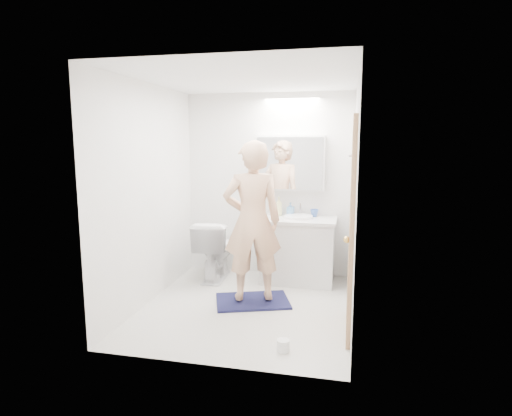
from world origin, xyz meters
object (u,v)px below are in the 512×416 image
(person, at_px, (252,221))
(soap_bottle_a, at_px, (279,206))
(toilet, at_px, (215,249))
(soap_bottle_b, at_px, (290,209))
(vanity_cabinet, at_px, (298,252))
(toilet_paper_roll, at_px, (283,345))
(toothbrush_cup, at_px, (314,213))
(medicine_cabinet, at_px, (290,163))

(person, height_order, soap_bottle_a, person)
(toilet, bearing_deg, soap_bottle_b, -165.33)
(person, bearing_deg, vanity_cabinet, -135.21)
(vanity_cabinet, bearing_deg, toilet_paper_roll, -86.93)
(toilet, distance_m, toilet_paper_roll, 2.12)
(toilet, bearing_deg, soap_bottle_a, -164.25)
(toilet_paper_roll, bearing_deg, vanity_cabinet, 93.07)
(toothbrush_cup, distance_m, toilet_paper_roll, 2.17)
(toothbrush_cup, xyz_separation_m, toilet_paper_roll, (-0.09, -2.01, -0.82))
(vanity_cabinet, bearing_deg, person, -116.14)
(vanity_cabinet, xyz_separation_m, soap_bottle_b, (-0.12, 0.18, 0.52))
(person, distance_m, soap_bottle_b, 1.04)
(soap_bottle_b, relative_size, toothbrush_cup, 1.64)
(toilet, distance_m, soap_bottle_a, 1.00)
(toothbrush_cup, bearing_deg, vanity_cabinet, -139.50)
(vanity_cabinet, xyz_separation_m, person, (-0.40, -0.82, 0.53))
(vanity_cabinet, relative_size, toilet, 1.16)
(soap_bottle_a, relative_size, toothbrush_cup, 2.31)
(soap_bottle_a, bearing_deg, toothbrush_cup, 1.24)
(toilet, height_order, soap_bottle_a, soap_bottle_a)
(medicine_cabinet, bearing_deg, soap_bottle_a, -156.09)
(soap_bottle_a, xyz_separation_m, soap_bottle_b, (0.15, 0.03, -0.04))
(medicine_cabinet, bearing_deg, person, -104.46)
(toilet, bearing_deg, toilet_paper_roll, 121.08)
(vanity_cabinet, relative_size, medicine_cabinet, 1.02)
(vanity_cabinet, distance_m, medicine_cabinet, 1.14)
(toilet, height_order, soap_bottle_b, soap_bottle_b)
(person, distance_m, soap_bottle_a, 0.98)
(vanity_cabinet, distance_m, toilet, 1.07)
(soap_bottle_a, xyz_separation_m, toilet_paper_roll, (0.37, -2.00, -0.89))
(person, relative_size, toilet_paper_roll, 15.85)
(toilet, relative_size, toothbrush_cup, 7.42)
(toilet, relative_size, person, 0.45)
(soap_bottle_a, height_order, toothbrush_cup, soap_bottle_a)
(person, bearing_deg, soap_bottle_a, -116.73)
(soap_bottle_b, distance_m, toothbrush_cup, 0.31)
(soap_bottle_a, xyz_separation_m, toothbrush_cup, (0.46, 0.01, -0.07))
(soap_bottle_a, relative_size, soap_bottle_b, 1.41)
(soap_bottle_b, distance_m, toilet_paper_roll, 2.22)
(toilet, distance_m, toothbrush_cup, 1.37)
(medicine_cabinet, relative_size, soap_bottle_a, 3.62)
(medicine_cabinet, height_order, soap_bottle_b, medicine_cabinet)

